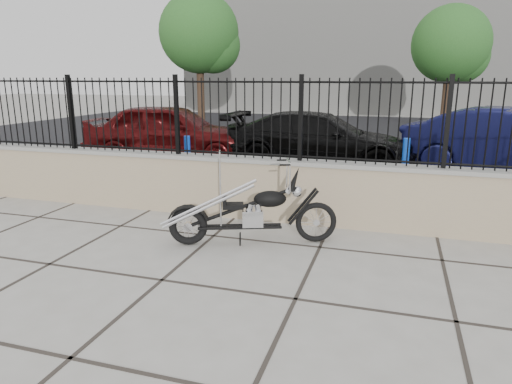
{
  "coord_description": "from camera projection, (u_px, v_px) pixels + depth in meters",
  "views": [
    {
      "loc": [
        2.35,
        -4.11,
        2.18
      ],
      "look_at": [
        0.57,
        1.68,
        0.64
      ],
      "focal_mm": 32.0,
      "sensor_mm": 36.0,
      "label": 1
    }
  ],
  "objects": [
    {
      "name": "background_building",
      "position": [
        363.0,
        47.0,
        28.59
      ],
      "size": [
        22.0,
        6.0,
        8.0
      ],
      "primitive_type": "cube",
      "color": "beige",
      "rests_on": "ground_plane"
    },
    {
      "name": "tree_right",
      "position": [
        451.0,
        40.0,
        17.91
      ],
      "size": [
        3.01,
        3.01,
        5.08
      ],
      "rotation": [
        0.0,
        0.0,
        -0.23
      ],
      "color": "#382619",
      "rests_on": "ground_plane"
    },
    {
      "name": "car_red",
      "position": [
        171.0,
        132.0,
        12.02
      ],
      "size": [
        4.66,
        2.39,
        1.52
      ],
      "primitive_type": "imported",
      "rotation": [
        0.0,
        0.0,
        1.71
      ],
      "color": "#43090A",
      "rests_on": "parking_lot"
    },
    {
      "name": "bollard_b",
      "position": [
        405.0,
        166.0,
        8.58
      ],
      "size": [
        0.14,
        0.14,
        1.07
      ],
      "primitive_type": "cylinder",
      "rotation": [
        0.0,
        0.0,
        -0.09
      ],
      "color": "#0B2BA5",
      "rests_on": "ground_plane"
    },
    {
      "name": "car_black",
      "position": [
        319.0,
        140.0,
        11.15
      ],
      "size": [
        4.63,
        1.88,
        1.34
      ],
      "primitive_type": "imported",
      "rotation": [
        0.0,
        0.0,
        1.57
      ],
      "color": "black",
      "rests_on": "parking_lot"
    },
    {
      "name": "retaining_wall",
      "position": [
        237.0,
        187.0,
        7.21
      ],
      "size": [
        14.0,
        0.36,
        0.96
      ],
      "primitive_type": "cube",
      "color": "gray",
      "rests_on": "ground_plane"
    },
    {
      "name": "chopper_motorcycle",
      "position": [
        249.0,
        197.0,
        5.97
      ],
      "size": [
        2.13,
        1.09,
        1.28
      ],
      "primitive_type": null,
      "rotation": [
        0.0,
        0.0,
        0.36
      ],
      "color": "black",
      "rests_on": "ground_plane"
    },
    {
      "name": "car_blue",
      "position": [
        511.0,
        143.0,
        10.1
      ],
      "size": [
        4.82,
        2.85,
        1.5
      ],
      "primitive_type": "imported",
      "rotation": [
        0.0,
        0.0,
        1.27
      ],
      "color": "#0E1035",
      "rests_on": "parking_lot"
    },
    {
      "name": "parking_lot",
      "position": [
        328.0,
        138.0,
        16.6
      ],
      "size": [
        30.0,
        30.0,
        0.0
      ],
      "primitive_type": "plane",
      "color": "black",
      "rests_on": "ground"
    },
    {
      "name": "bollard_a",
      "position": [
        188.0,
        161.0,
        9.22
      ],
      "size": [
        0.13,
        0.13,
        1.03
      ],
      "primitive_type": "cylinder",
      "rotation": [
        0.0,
        0.0,
        -0.09
      ],
      "color": "blue",
      "rests_on": "ground_plane"
    },
    {
      "name": "tree_left",
      "position": [
        199.0,
        29.0,
        20.68
      ],
      "size": [
        3.62,
        3.62,
        6.1
      ],
      "rotation": [
        0.0,
        0.0,
        -0.17
      ],
      "color": "#382619",
      "rests_on": "ground_plane"
    },
    {
      "name": "ground_plane",
      "position": [
        162.0,
        280.0,
        5.01
      ],
      "size": [
        90.0,
        90.0,
        0.0
      ],
      "primitive_type": "plane",
      "color": "#99968E",
      "rests_on": "ground"
    },
    {
      "name": "iron_fence",
      "position": [
        236.0,
        118.0,
        6.95
      ],
      "size": [
        14.0,
        0.08,
        1.2
      ],
      "primitive_type": "cube",
      "color": "black",
      "rests_on": "retaining_wall"
    }
  ]
}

